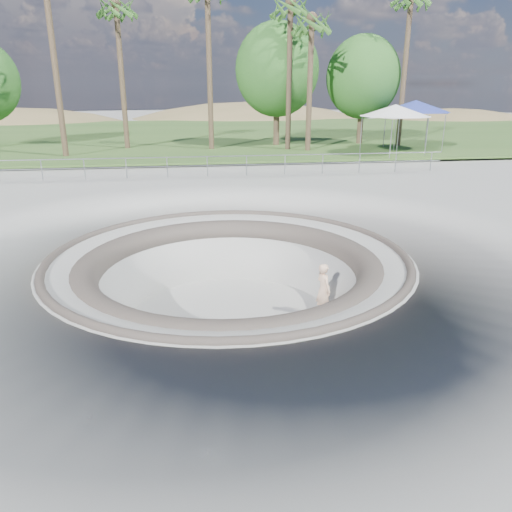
# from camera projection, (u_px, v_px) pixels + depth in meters

# --- Properties ---
(ground) EXTENTS (180.00, 180.00, 0.00)m
(ground) POSITION_uv_depth(u_px,v_px,m) (229.00, 256.00, 14.18)
(ground) COLOR #979893
(ground) RESTS_ON ground
(skate_bowl) EXTENTS (14.00, 14.00, 4.10)m
(skate_bowl) POSITION_uv_depth(u_px,v_px,m) (230.00, 314.00, 14.78)
(skate_bowl) COLOR #979893
(skate_bowl) RESTS_ON ground
(grass_strip) EXTENTS (180.00, 36.00, 0.12)m
(grass_strip) POSITION_uv_depth(u_px,v_px,m) (196.00, 134.00, 45.92)
(grass_strip) COLOR #315120
(grass_strip) RESTS_ON ground
(distant_hills) EXTENTS (103.20, 45.00, 28.60)m
(distant_hills) POSITION_uv_depth(u_px,v_px,m) (220.00, 171.00, 70.47)
(distant_hills) COLOR brown
(distant_hills) RESTS_ON ground
(safety_railing) EXTENTS (25.00, 0.06, 1.03)m
(safety_railing) POSITION_uv_depth(u_px,v_px,m) (207.00, 166.00, 25.18)
(safety_railing) COLOR gray
(safety_railing) RESTS_ON ground
(skateboard) EXTENTS (0.77, 0.31, 0.08)m
(skateboard) POSITION_uv_depth(u_px,v_px,m) (322.00, 315.00, 14.74)
(skateboard) COLOR brown
(skateboard) RESTS_ON ground
(skater) EXTENTS (0.53, 0.67, 1.59)m
(skater) POSITION_uv_depth(u_px,v_px,m) (323.00, 290.00, 14.47)
(skater) COLOR beige
(skater) RESTS_ON skateboard
(canopy_white) EXTENTS (5.84, 5.84, 3.11)m
(canopy_white) POSITION_uv_depth(u_px,v_px,m) (395.00, 111.00, 31.67)
(canopy_white) COLOR gray
(canopy_white) RESTS_ON ground
(canopy_blue) EXTENTS (6.50, 6.50, 3.30)m
(canopy_blue) POSITION_uv_depth(u_px,v_px,m) (415.00, 106.00, 34.01)
(canopy_blue) COLOR gray
(canopy_blue) RESTS_ON ground
(palm_b) EXTENTS (2.60, 2.60, 10.28)m
(palm_b) POSITION_uv_depth(u_px,v_px,m) (116.00, 12.00, 32.75)
(palm_b) COLOR brown
(palm_b) RESTS_ON ground
(palm_d) EXTENTS (2.60, 2.60, 10.25)m
(palm_d) POSITION_uv_depth(u_px,v_px,m) (290.00, 12.00, 32.28)
(palm_d) COLOR brown
(palm_d) RESTS_ON ground
(palm_e) EXTENTS (2.60, 2.60, 9.24)m
(palm_e) POSITION_uv_depth(u_px,v_px,m) (312.00, 26.00, 31.90)
(palm_e) COLOR brown
(palm_e) RESTS_ON ground
(palm_f) EXTENTS (2.60, 2.60, 11.17)m
(palm_f) POSITION_uv_depth(u_px,v_px,m) (411.00, 3.00, 34.15)
(palm_f) COLOR brown
(palm_f) RESTS_ON ground
(bushy_tree_mid) EXTENTS (6.03, 5.48, 8.70)m
(bushy_tree_mid) POSITION_uv_depth(u_px,v_px,m) (277.00, 70.00, 35.86)
(bushy_tree_mid) COLOR brown
(bushy_tree_mid) RESTS_ON ground
(bushy_tree_right) EXTENTS (5.49, 4.99, 7.92)m
(bushy_tree_right) POSITION_uv_depth(u_px,v_px,m) (363.00, 77.00, 36.88)
(bushy_tree_right) COLOR brown
(bushy_tree_right) RESTS_ON ground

